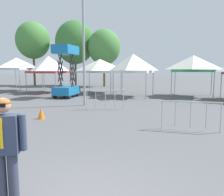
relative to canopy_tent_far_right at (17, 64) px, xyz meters
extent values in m
cylinder|color=#9E9EA3|center=(1.65, -1.72, -1.56)|extent=(0.06, 0.06, 2.33)
cylinder|color=#9E9EA3|center=(-1.65, 1.72, -1.56)|extent=(0.06, 0.06, 2.33)
cylinder|color=#9E9EA3|center=(1.72, 1.65, -1.56)|extent=(0.06, 0.06, 2.33)
pyramid|color=white|center=(0.00, 0.00, 0.10)|extent=(3.61, 3.61, 1.00)
cube|color=white|center=(0.00, 0.00, -0.50)|extent=(3.58, 3.58, 0.20)
cylinder|color=#9E9EA3|center=(2.32, -1.71, -1.71)|extent=(0.06, 0.06, 2.04)
cylinder|color=#9E9EA3|center=(5.24, -1.62, -1.71)|extent=(0.06, 0.06, 2.04)
cylinder|color=#9E9EA3|center=(2.23, 1.21, -1.71)|extent=(0.06, 0.06, 2.04)
cylinder|color=#9E9EA3|center=(5.15, 1.30, -1.71)|extent=(0.06, 0.06, 2.04)
pyramid|color=white|center=(3.73, -0.20, 0.00)|extent=(3.16, 3.16, 1.38)
cube|color=red|center=(3.73, -0.20, -0.79)|extent=(3.13, 3.13, 0.20)
cylinder|color=#9E9EA3|center=(6.88, -0.86, -1.69)|extent=(0.06, 0.06, 2.07)
cylinder|color=#9E9EA3|center=(10.15, -0.69, -1.69)|extent=(0.06, 0.06, 2.07)
cylinder|color=#9E9EA3|center=(6.71, 2.42, -1.69)|extent=(0.06, 0.06, 2.07)
cylinder|color=#9E9EA3|center=(9.99, 2.58, -1.69)|extent=(0.06, 0.06, 2.07)
pyramid|color=white|center=(8.43, 0.86, -0.13)|extent=(3.61, 3.61, 1.05)
cube|color=white|center=(8.43, 0.86, -0.76)|extent=(3.58, 3.58, 0.20)
cylinder|color=#9E9EA3|center=(10.42, -2.23, -1.67)|extent=(0.06, 0.06, 2.11)
cylinder|color=#9E9EA3|center=(13.15, -2.43, -1.67)|extent=(0.06, 0.06, 2.11)
cylinder|color=#9E9EA3|center=(10.62, 0.50, -1.67)|extent=(0.06, 0.06, 2.11)
cylinder|color=#9E9EA3|center=(13.35, 0.30, -1.67)|extent=(0.06, 0.06, 2.11)
pyramid|color=white|center=(11.89, -0.97, 0.03)|extent=(3.07, 3.07, 1.29)
cube|color=white|center=(11.89, -0.97, -0.72)|extent=(3.04, 3.04, 0.20)
cylinder|color=#9E9EA3|center=(14.87, -0.85, -1.63)|extent=(0.06, 0.06, 2.19)
cylinder|color=#9E9EA3|center=(17.85, -1.05, -1.63)|extent=(0.06, 0.06, 2.19)
cylinder|color=#9E9EA3|center=(15.07, 2.13, -1.63)|extent=(0.06, 0.06, 2.19)
cylinder|color=#9E9EA3|center=(18.05, 1.93, -1.63)|extent=(0.06, 0.06, 2.19)
pyramid|color=white|center=(16.46, 0.54, 0.01)|extent=(3.34, 3.34, 1.11)
cube|color=green|center=(16.46, 0.54, -0.64)|extent=(3.31, 3.31, 0.20)
cylinder|color=#9E9EA3|center=(18.58, 0.50, -1.71)|extent=(0.06, 0.06, 2.02)
cylinder|color=black|center=(6.47, -3.83, -2.49)|extent=(0.21, 0.49, 0.48)
cylinder|color=black|center=(7.66, -3.76, -2.49)|extent=(0.21, 0.49, 0.48)
cylinder|color=black|center=(6.37, -2.11, -2.49)|extent=(0.21, 0.49, 0.48)
cylinder|color=black|center=(7.56, -2.04, -2.49)|extent=(0.21, 0.49, 0.48)
cube|color=#1972AD|center=(7.01, -2.93, -2.19)|extent=(1.53, 2.38, 0.60)
cylinder|color=black|center=(6.52, -2.96, -1.48)|extent=(0.13, 0.88, 1.65)
cylinder|color=black|center=(6.52, -2.96, -1.48)|extent=(0.13, 0.88, 1.65)
cylinder|color=black|center=(7.50, -2.90, -1.48)|extent=(0.13, 0.88, 1.65)
cylinder|color=black|center=(7.50, -2.90, -1.48)|extent=(0.13, 0.88, 1.65)
cylinder|color=black|center=(6.52, -2.96, -0.67)|extent=(0.13, 0.88, 1.65)
cylinder|color=black|center=(6.52, -2.96, -0.67)|extent=(0.13, 0.88, 1.65)
cylinder|color=black|center=(7.50, -2.90, -0.67)|extent=(0.13, 0.88, 1.65)
cylinder|color=black|center=(7.50, -2.90, -0.67)|extent=(0.13, 0.88, 1.65)
cylinder|color=black|center=(6.52, -2.96, 0.13)|extent=(0.13, 0.88, 1.65)
cylinder|color=black|center=(6.52, -2.96, 0.13)|extent=(0.13, 0.88, 1.65)
cylinder|color=black|center=(7.50, -2.90, 0.13)|extent=(0.13, 0.88, 1.65)
cylinder|color=black|center=(7.50, -2.90, 0.13)|extent=(0.13, 0.88, 1.65)
cube|color=#1972AD|center=(7.01, -2.93, 0.66)|extent=(1.45, 2.26, 0.12)
cube|color=#1972AD|center=(7.07, -3.99, 0.99)|extent=(1.33, 0.14, 0.55)
cube|color=#1972AD|center=(6.95, -1.88, 0.99)|extent=(1.33, 0.14, 0.55)
cube|color=#1972AD|center=(6.37, -2.97, 0.99)|extent=(0.19, 2.18, 0.55)
cube|color=#1972AD|center=(7.65, -2.90, 0.99)|extent=(0.19, 2.18, 0.55)
cylinder|color=#33384C|center=(12.91, -15.99, -2.27)|extent=(0.16, 0.16, 0.92)
cylinder|color=#33384C|center=(13.08, -15.92, -2.27)|extent=(0.16, 0.16, 0.92)
cube|color=#2D3851|center=(13.00, -15.96, -1.51)|extent=(0.48, 0.39, 0.60)
cylinder|color=#2D3851|center=(13.24, -15.85, -1.49)|extent=(0.11, 0.11, 0.56)
sphere|color=tan|center=(13.00, -15.96, -1.06)|extent=(0.23, 0.23, 0.23)
ellipsoid|color=brown|center=(13.00, -15.96, -1.02)|extent=(0.23, 0.23, 0.14)
cube|color=black|center=(13.04, -16.05, -1.05)|extent=(0.15, 0.08, 0.06)
cube|color=yellow|center=(13.05, -16.08, -1.46)|extent=(0.05, 0.03, 0.46)
cylinder|color=#9E9EA3|center=(9.99, -6.22, 0.89)|extent=(0.14, 0.14, 7.23)
cylinder|color=brown|center=(6.28, 8.33, -1.07)|extent=(0.28, 0.28, 3.31)
ellipsoid|color=#47843D|center=(6.28, 8.33, 2.20)|extent=(4.03, 4.03, 4.43)
cylinder|color=brown|center=(2.11, 8.70, -0.91)|extent=(0.28, 0.28, 3.62)
ellipsoid|color=#387233|center=(2.11, 8.70, 2.95)|extent=(5.11, 5.11, 5.63)
cylinder|color=brown|center=(-3.38, 7.39, -0.61)|extent=(0.28, 0.28, 4.22)
ellipsoid|color=#47843D|center=(-3.38, 7.39, 3.27)|extent=(4.42, 4.42, 4.87)
cylinder|color=#B7BABF|center=(11.63, -7.13, -1.68)|extent=(1.99, 0.77, 0.05)
cylinder|color=#B7BABF|center=(12.57, -6.79, -2.20)|extent=(0.04, 0.04, 1.05)
cylinder|color=#B7BABF|center=(10.70, -7.48, -2.20)|extent=(0.04, 0.04, 1.05)
cylinder|color=#B7BABF|center=(12.13, -6.95, -2.15)|extent=(0.04, 0.04, 0.92)
cylinder|color=#B7BABF|center=(11.63, -7.13, -2.15)|extent=(0.04, 0.04, 0.92)
cylinder|color=#B7BABF|center=(11.14, -7.32, -2.15)|extent=(0.04, 0.04, 0.92)
cylinder|color=#B7BABF|center=(15.92, -10.30, -1.68)|extent=(2.10, 0.11, 0.05)
cylinder|color=#B7BABF|center=(16.92, -10.27, -2.20)|extent=(0.04, 0.04, 1.05)
cylinder|color=#B7BABF|center=(14.92, -10.33, -2.20)|extent=(0.04, 0.04, 1.05)
cylinder|color=#B7BABF|center=(16.44, -10.28, -2.15)|extent=(0.04, 0.04, 0.92)
cylinder|color=#B7BABF|center=(15.92, -10.30, -2.15)|extent=(0.04, 0.04, 0.92)
cylinder|color=#B7BABF|center=(15.40, -10.31, -2.15)|extent=(0.04, 0.04, 0.92)
cone|color=orange|center=(9.64, -10.18, -2.48)|extent=(0.32, 0.32, 0.50)
camera|label=1|loc=(15.53, -18.64, -0.52)|focal=35.94mm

